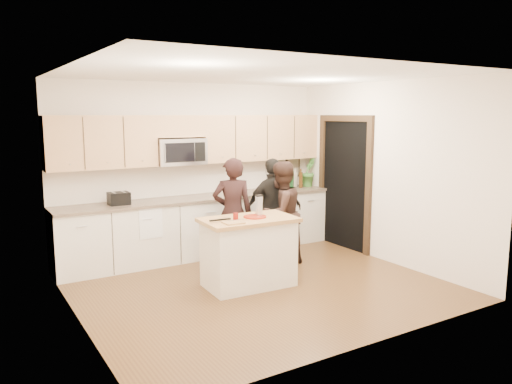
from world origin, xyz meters
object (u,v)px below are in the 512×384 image
woman_left (233,213)px  woman_right (274,209)px  toaster (119,198)px  woman_center (281,214)px  island (249,252)px

woman_left → woman_right: 0.73m
toaster → woman_center: bearing=-27.0°
toaster → woman_center: 2.34m
island → toaster: bearing=129.7°
woman_left → woman_center: size_ratio=1.04×
woman_left → woman_center: bearing=175.2°
island → woman_left: bearing=77.4°
woman_center → woman_right: (0.09, 0.33, 0.01)m
toaster → woman_left: bearing=-27.3°
toaster → woman_center: (2.07, -1.05, -0.26)m
woman_left → woman_right: (0.73, 0.02, -0.02)m
woman_left → toaster: bearing=-5.8°
woman_right → woman_center: bearing=85.0°
toaster → woman_center: size_ratio=0.19×
island → woman_right: size_ratio=0.79×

